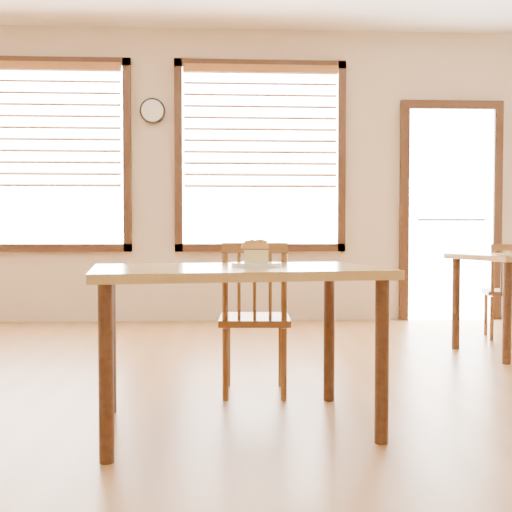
{
  "coord_description": "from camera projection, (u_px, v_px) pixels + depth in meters",
  "views": [
    {
      "loc": [
        -0.1,
        -2.64,
        0.9
      ],
      "look_at": [
        0.06,
        0.36,
        0.8
      ],
      "focal_mm": 45.0,
      "sensor_mm": 36.0,
      "label": 1
    }
  ],
  "objects": [
    {
      "name": "ground",
      "position": [
        246.0,
        451.0,
        2.67
      ],
      "size": [
        8.0,
        8.0,
        0.0
      ],
      "primitive_type": "plane",
      "color": "brown"
    },
    {
      "name": "cafe_table_main",
      "position": [
        235.0,
        286.0,
        2.98
      ],
      "size": [
        1.41,
        1.05,
        0.75
      ],
      "rotation": [
        0.0,
        0.0,
        0.15
      ],
      "color": "olive",
      "rests_on": "ground"
    },
    {
      "name": "wall_clock",
      "position": [
        153.0,
        111.0,
        6.5
      ],
      "size": [
        0.26,
        0.05,
        0.26
      ],
      "color": "black",
      "rests_on": "room_shell"
    },
    {
      "name": "cafe_chair_main",
      "position": [
        255.0,
        317.0,
        3.58
      ],
      "size": [
        0.41,
        0.41,
        0.87
      ],
      "rotation": [
        0.0,
        0.0,
        3.1
      ],
      "color": "brown",
      "rests_on": "ground"
    },
    {
      "name": "room_shell",
      "position": [
        245.0,
        6.0,
        2.61
      ],
      "size": [
        8.0,
        8.0,
        8.0
      ],
      "color": "#CCB195",
      "rests_on": "ground"
    },
    {
      "name": "window_left",
      "position": [
        43.0,
        144.0,
        6.47
      ],
      "size": [
        1.76,
        0.1,
        1.96
      ],
      "color": "white",
      "rests_on": "room_shell"
    },
    {
      "name": "plate",
      "position": [
        256.0,
        265.0,
        2.98
      ],
      "size": [
        0.23,
        0.23,
        0.02
      ],
      "color": "white",
      "rests_on": "cafe_table_main"
    },
    {
      "name": "cafe_chair_second",
      "position": [
        508.0,
        291.0,
        5.48
      ],
      "size": [
        0.45,
        0.45,
        0.83
      ],
      "rotation": [
        0.0,
        0.0,
        2.9
      ],
      "color": "brown",
      "rests_on": "ground"
    },
    {
      "name": "cake_slice",
      "position": [
        256.0,
        251.0,
        2.98
      ],
      "size": [
        0.13,
        0.09,
        0.11
      ],
      "rotation": [
        0.0,
        0.0,
        -0.06
      ],
      "color": "#D5CB78",
      "rests_on": "plate"
    },
    {
      "name": "entry_door",
      "position": [
        451.0,
        206.0,
        6.72
      ],
      "size": [
        1.08,
        0.06,
        2.29
      ],
      "color": "white",
      "rests_on": "ground"
    },
    {
      "name": "window_right",
      "position": [
        261.0,
        146.0,
        6.59
      ],
      "size": [
        1.76,
        0.1,
        1.96
      ],
      "color": "white",
      "rests_on": "room_shell"
    }
  ]
}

